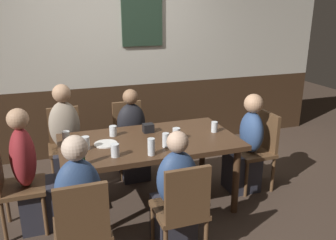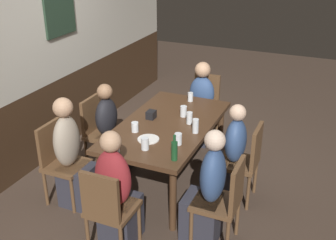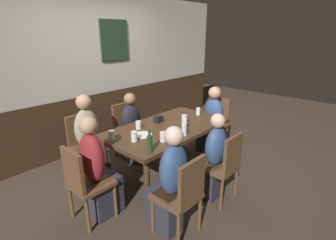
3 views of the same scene
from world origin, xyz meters
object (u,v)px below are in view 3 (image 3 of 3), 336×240
(person_left_near, at_px, (170,188))
(beer_glass_half, at_px, (185,124))
(chair_head_west, at_px, (84,181))
(pint_glass_stout, at_px, (134,137))
(chair_mid_far, at_px, (127,127))
(person_mid_far, at_px, (133,133))
(pint_glass_pale, at_px, (184,130))
(chair_left_near, at_px, (183,193))
(chair_head_east, at_px, (217,120))
(condiment_caddy, at_px, (158,119))
(dining_table, at_px, (167,132))
(person_mid_near, at_px, (211,163))
(tumbler_short, at_px, (198,112))
(chair_left_far, at_px, (84,142))
(chair_mid_near, at_px, (224,164))
(person_head_west, at_px, (98,175))
(tumbler_water, at_px, (111,136))
(person_left_far, at_px, (90,144))
(beer_bottle_green, at_px, (150,143))
(plate_white_large, at_px, (143,135))
(highball_clear, at_px, (184,120))
(pint_glass_amber, at_px, (163,137))
(beer_glass_tall, at_px, (138,125))
(person_head_east, at_px, (211,124))

(person_left_near, distance_m, beer_glass_half, 1.04)
(chair_head_west, distance_m, pint_glass_stout, 0.73)
(chair_mid_far, distance_m, person_mid_far, 0.17)
(pint_glass_pale, bearing_deg, chair_left_near, -141.99)
(chair_head_east, bearing_deg, pint_glass_pale, -165.21)
(chair_head_west, xyz_separation_m, chair_head_east, (2.57, 0.00, 0.00))
(pint_glass_stout, height_order, condiment_caddy, pint_glass_stout)
(dining_table, xyz_separation_m, person_mid_near, (0.00, -0.73, -0.21))
(chair_mid_far, height_order, tumbler_short, chair_mid_far)
(chair_left_far, distance_m, chair_mid_near, 1.94)
(chair_mid_near, height_order, pint_glass_stout, chair_mid_near)
(person_head_west, xyz_separation_m, tumbler_short, (1.83, -0.01, 0.29))
(person_left_near, relative_size, tumbler_water, 10.05)
(person_left_far, bearing_deg, beer_bottle_green, -86.35)
(person_head_west, bearing_deg, plate_white_large, 1.59)
(beer_glass_half, bearing_deg, person_mid_far, 95.55)
(chair_head_east, bearing_deg, person_mid_far, 150.52)
(dining_table, height_order, chair_mid_far, chair_mid_far)
(tumbler_water, bearing_deg, chair_head_east, -5.33)
(chair_head_west, distance_m, chair_head_east, 2.57)
(chair_head_west, bearing_deg, chair_left_far, 59.75)
(pint_glass_pale, relative_size, tumbler_short, 1.39)
(person_mid_far, distance_m, highball_clear, 0.92)
(person_left_near, height_order, tumbler_water, person_left_near)
(person_mid_near, xyz_separation_m, condiment_caddy, (0.05, 0.94, 0.33))
(chair_head_east, height_order, pint_glass_amber, chair_head_east)
(beer_glass_tall, bearing_deg, chair_left_near, -111.79)
(highball_clear, distance_m, beer_bottle_green, 0.99)
(person_mid_far, relative_size, person_mid_near, 0.99)
(chair_mid_near, height_order, person_left_near, person_left_near)
(person_mid_far, xyz_separation_m, person_mid_near, (0.00, -1.45, 0.00))
(person_head_east, distance_m, condiment_caddy, 1.14)
(person_mid_far, xyz_separation_m, highball_clear, (0.25, -0.82, 0.34))
(dining_table, height_order, person_left_far, person_left_far)
(pint_glass_stout, bearing_deg, chair_mid_near, -53.84)
(dining_table, relative_size, chair_head_east, 1.98)
(dining_table, xyz_separation_m, person_left_far, (-0.77, 0.73, -0.15))
(chair_left_far, xyz_separation_m, beer_glass_tall, (0.45, -0.66, 0.29))
(chair_left_far, height_order, chair_mid_near, same)
(chair_head_west, height_order, person_left_near, person_left_near)
(tumbler_water, bearing_deg, condiment_caddy, 1.73)
(tumbler_water, bearing_deg, beer_glass_half, -25.66)
(tumbler_water, bearing_deg, person_mid_near, -49.67)
(chair_left_far, relative_size, person_mid_far, 0.81)
(chair_head_east, height_order, tumbler_water, chair_head_east)
(dining_table, bearing_deg, person_head_east, 0.00)
(chair_left_far, height_order, pint_glass_stout, chair_left_far)
(dining_table, bearing_deg, chair_mid_near, -90.00)
(person_mid_near, height_order, highball_clear, person_mid_near)
(pint_glass_amber, distance_m, condiment_caddy, 0.68)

